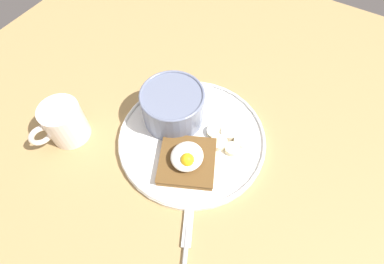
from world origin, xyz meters
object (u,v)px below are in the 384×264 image
coffee_mug (64,123)px  banana_slice_front (215,132)px  oatmeal_bowl (173,106)px  banana_slice_inner (242,140)px  knife (186,249)px  toast_slice (187,161)px  poached_egg (187,157)px  banana_slice_left (232,149)px  banana_slice_back (219,143)px  banana_slice_right (228,133)px

coffee_mug → banana_slice_front: bearing=120.0°
oatmeal_bowl → banana_slice_inner: bearing=96.2°
oatmeal_bowl → banana_slice_front: 9.62cm
banana_slice_inner → knife: bearing=2.6°
banana_slice_front → oatmeal_bowl: bearing=-85.7°
toast_slice → poached_egg: 2.00cm
toast_slice → knife: 15.14cm
poached_egg → knife: poached_egg is taller
toast_slice → banana_slice_left: (-6.71, 5.89, -0.32)cm
oatmeal_bowl → banana_slice_left: size_ratio=4.28×
poached_egg → banana_slice_front: 8.92cm
poached_egg → banana_slice_front: poached_egg is taller
banana_slice_back → coffee_mug: coffee_mug is taller
poached_egg → knife: (12.84, 7.53, -3.50)cm
toast_slice → banana_slice_inner: size_ratio=3.47×
toast_slice → knife: toast_slice is taller
toast_slice → banana_slice_back: bearing=154.9°
knife → poached_egg: bearing=-149.6°
banana_slice_left → knife: size_ratio=0.21×
poached_egg → banana_slice_left: poached_egg is taller
oatmeal_bowl → banana_slice_inner: 14.90cm
toast_slice → coffee_mug: size_ratio=1.26×
toast_slice → banana_slice_inner: same height
oatmeal_bowl → banana_slice_front: size_ratio=2.81×
banana_slice_inner → knife: size_ratio=0.29×
banana_slice_left → banana_slice_inner: bearing=163.8°
toast_slice → coffee_mug: coffee_mug is taller
toast_slice → knife: bearing=30.4°
banana_slice_front → banana_slice_inner: size_ratio=1.14×
banana_slice_back → banana_slice_right: same height
toast_slice → coffee_mug: bearing=-75.8°
banana_slice_back → banana_slice_inner: size_ratio=0.95×
toast_slice → coffee_mug: 24.60cm
knife → banana_slice_inner: bearing=-177.4°
poached_egg → banana_slice_back: bearing=156.1°
banana_slice_left → coffee_mug: (12.71, -29.65, 2.59)cm
poached_egg → banana_slice_front: (-8.55, 1.12, -2.31)cm
oatmeal_bowl → banana_slice_back: 11.39cm
banana_slice_right → knife: banana_slice_right is taller
poached_egg → oatmeal_bowl: bearing=-134.4°
oatmeal_bowl → banana_slice_back: size_ratio=3.38×
banana_slice_right → knife: size_ratio=0.32×
banana_slice_back → banana_slice_inner: 4.50cm
banana_slice_right → oatmeal_bowl: bearing=-81.9°
oatmeal_bowl → knife: (20.70, 15.55, -4.11)cm
banana_slice_back → banana_slice_right: bearing=167.7°
banana_slice_left → banana_slice_back: banana_slice_back is taller
oatmeal_bowl → banana_slice_back: bearing=83.9°
banana_slice_left → banana_slice_back: (0.17, -2.83, 0.15)cm
banana_slice_inner → oatmeal_bowl: bearing=-83.8°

